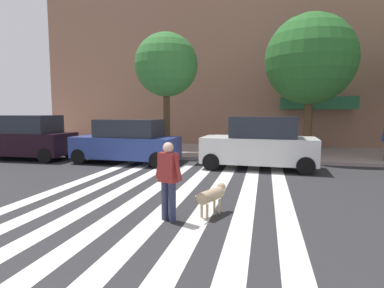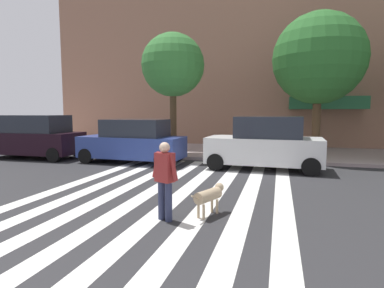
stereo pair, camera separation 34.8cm
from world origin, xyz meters
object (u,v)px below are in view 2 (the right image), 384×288
Objects in this scene: street_tree_middle at (319,59)px; dog_on_leash at (210,195)px; parked_car_third_in_line at (265,144)px; pedestrian_dog_walker at (165,177)px; street_tree_nearest at (173,66)px; parked_car_near_curb at (35,137)px; parked_car_behind_first at (133,142)px.

dog_on_leash is (-3.11, -9.56, -4.28)m from street_tree_middle.
pedestrian_dog_walker is at bearing -104.63° from parked_car_third_in_line.
street_tree_nearest reaches higher than dog_on_leash.
street_tree_nearest is at bearing 19.39° from parked_car_near_curb.
parked_car_third_in_line reaches higher than dog_on_leash.
street_tree_middle is at bearing 15.10° from parked_car_near_curb.
parked_car_third_in_line is at bearing 81.55° from dog_on_leash.
pedestrian_dog_walker is at bearing -72.02° from street_tree_nearest.
parked_car_third_in_line is 0.75× the size of street_tree_nearest.
parked_car_near_curb is 1.03× the size of parked_car_third_in_line.
dog_on_leash is (3.68, -8.24, -4.05)m from street_tree_nearest.
street_tree_nearest reaches higher than parked_car_behind_first.
street_tree_middle is 11.50m from pedestrian_dog_walker.
parked_car_third_in_line is at bearing 75.37° from pedestrian_dog_walker.
street_tree_nearest reaches higher than parked_car_third_in_line.
parked_car_behind_first is 1.04× the size of parked_car_third_in_line.
street_tree_nearest is 6.92m from street_tree_middle.
dog_on_leash is at bearing 34.17° from pedestrian_dog_walker.
parked_car_behind_first is 7.67m from pedestrian_dog_walker.
street_tree_nearest is (1.11, 2.24, 3.56)m from parked_car_behind_first.
street_tree_nearest is (6.35, 2.23, 3.48)m from parked_car_near_curb.
street_tree_middle is (13.14, 3.55, 3.71)m from parked_car_near_curb.
parked_car_behind_first is 9.46m from street_tree_middle.
pedestrian_dog_walker is (-1.71, -6.56, -0.07)m from parked_car_third_in_line.
parked_car_third_in_line is at bearing -0.02° from parked_car_near_curb.
parked_car_third_in_line is 5.61m from street_tree_middle.
parked_car_third_in_line is at bearing -26.09° from street_tree_nearest.
parked_car_behind_first is at bearing 121.17° from pedestrian_dog_walker.
dog_on_leash is at bearing -51.42° from parked_car_behind_first.
parked_car_near_curb is 5.23m from parked_car_behind_first.
pedestrian_dog_walker is (3.97, -6.56, -0.01)m from parked_car_behind_first.
parked_car_near_curb is at bearing -164.90° from street_tree_middle.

